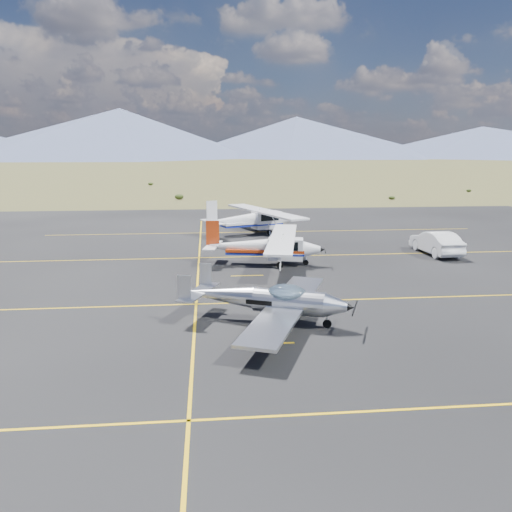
# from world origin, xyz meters

# --- Properties ---
(ground) EXTENTS (1600.00, 1600.00, 0.00)m
(ground) POSITION_xyz_m (0.00, 0.00, 0.00)
(ground) COLOR #383D1C
(ground) RESTS_ON ground
(apron) EXTENTS (72.00, 72.00, 0.02)m
(apron) POSITION_xyz_m (0.00, 7.00, 0.00)
(apron) COLOR black
(apron) RESTS_ON ground
(aircraft_low_wing) EXTENTS (7.48, 9.95, 2.21)m
(aircraft_low_wing) POSITION_xyz_m (-2.67, -1.05, 1.05)
(aircraft_low_wing) COLOR silver
(aircraft_low_wing) RESTS_ON apron
(aircraft_cessna) EXTENTS (7.22, 11.56, 2.92)m
(aircraft_cessna) POSITION_xyz_m (-1.55, 10.40, 1.30)
(aircraft_cessna) COLOR white
(aircraft_cessna) RESTS_ON apron
(aircraft_plain) EXTENTS (8.99, 12.44, 3.22)m
(aircraft_plain) POSITION_xyz_m (-1.31, 22.88, 1.43)
(aircraft_plain) COLOR white
(aircraft_plain) RESTS_ON apron
(sedan) EXTENTS (2.05, 5.28, 1.72)m
(sedan) POSITION_xyz_m (11.38, 12.62, 0.87)
(sedan) COLOR white
(sedan) RESTS_ON apron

